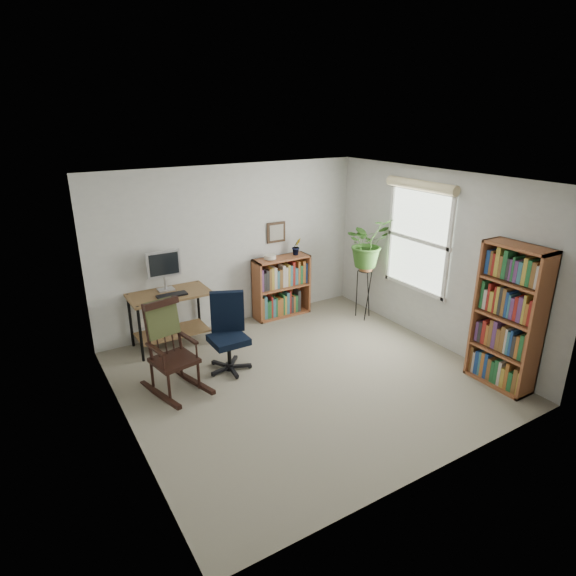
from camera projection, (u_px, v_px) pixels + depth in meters
floor at (305, 377)px, 5.95m from camera, size 4.20×4.00×0.00m
ceiling at (307, 180)px, 5.12m from camera, size 4.20×4.00×0.00m
wall_back at (232, 247)px, 7.14m from camera, size 4.20×0.00×2.40m
wall_front at (440, 357)px, 3.93m from camera, size 4.20×0.00×2.40m
wall_left at (119, 326)px, 4.51m from camera, size 0.00×4.00×2.40m
wall_right at (435, 259)px, 6.56m from camera, size 0.00×4.00×2.40m
window at (418, 240)px, 6.71m from camera, size 0.12×1.20×1.50m
desk at (172, 319)px, 6.65m from camera, size 1.08×0.59×0.78m
monitor at (164, 271)px, 6.53m from camera, size 0.46×0.16×0.56m
keyboard at (172, 295)px, 6.41m from camera, size 0.40×0.15×0.02m
office_chair at (228, 334)px, 5.95m from camera, size 0.72×0.72×1.00m
rocking_chair at (173, 348)px, 5.47m from camera, size 0.74×1.04×1.11m
low_bookshelf at (282, 287)px, 7.61m from camera, size 0.91×0.30×0.97m
tall_bookshelf at (508, 318)px, 5.53m from camera, size 0.32×0.75×1.72m
plant_stand at (364, 290)px, 7.52m from camera, size 0.30×0.30×0.92m
spider_plant at (369, 219)px, 7.13m from camera, size 1.69×1.88×1.46m
potted_plant_small at (296, 251)px, 7.56m from camera, size 0.13×0.24×0.11m
framed_picture at (276, 232)px, 7.43m from camera, size 0.32×0.04×0.32m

